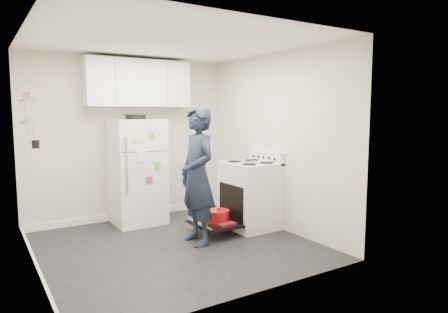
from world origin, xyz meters
TOP-DOWN VIEW (x-y plane):
  - room at (-0.03, 0.03)m, footprint 3.21×3.21m
  - electric_range at (1.26, 0.15)m, footprint 0.66×0.76m
  - open_oven_door at (0.70, 0.15)m, footprint 0.55×0.70m
  - refrigerator at (-0.02, 1.25)m, footprint 0.72×0.74m
  - upper_cabinets at (0.10, 1.43)m, footprint 1.60×0.33m
  - wall_shelf_rack at (-1.52, 0.49)m, footprint 0.14×0.60m
  - person at (0.30, -0.07)m, footprint 0.42×0.64m

SIDE VIEW (x-z plane):
  - open_oven_door at x=0.70m, z-range 0.08..0.31m
  - electric_range at x=1.26m, z-range -0.08..1.02m
  - refrigerator at x=-0.02m, z-range -0.03..1.60m
  - person at x=0.30m, z-range 0.00..1.74m
  - room at x=-0.03m, z-range -0.05..2.46m
  - wall_shelf_rack at x=-1.52m, z-range 1.37..1.98m
  - upper_cabinets at x=0.10m, z-range 1.75..2.45m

